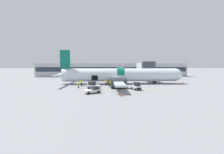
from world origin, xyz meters
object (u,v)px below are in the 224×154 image
at_px(baggage_tug_lead, 93,86).
at_px(baggage_tug_mid, 93,90).
at_px(ground_crew_loader_a, 110,83).
at_px(baggage_tug_rear, 136,87).
at_px(ground_crew_supervisor, 78,84).
at_px(airplane, 119,75).
at_px(ground_crew_driver, 81,83).
at_px(ground_crew_loader_b, 106,82).
at_px(baggage_cart_loading, 94,84).

bearing_deg(baggage_tug_lead, baggage_tug_mid, -85.73).
height_order(baggage_tug_lead, baggage_tug_mid, baggage_tug_lead).
xyz_separation_m(baggage_tug_lead, ground_crew_loader_a, (3.86, 2.77, 0.19)).
relative_size(baggage_tug_lead, baggage_tug_rear, 1.23).
bearing_deg(baggage_tug_rear, ground_crew_loader_a, 144.00).
bearing_deg(ground_crew_supervisor, baggage_tug_lead, -23.00).
bearing_deg(ground_crew_supervisor, airplane, 35.71).
xyz_separation_m(airplane, ground_crew_driver, (-10.18, -4.68, -1.57)).
distance_m(baggage_tug_lead, baggage_tug_mid, 4.82).
xyz_separation_m(baggage_tug_lead, ground_crew_driver, (-3.57, 4.41, 0.26)).
height_order(airplane, ground_crew_loader_a, airplane).
relative_size(airplane, ground_crew_loader_b, 21.02).
relative_size(baggage_tug_mid, ground_crew_supervisor, 2.14).
bearing_deg(baggage_cart_loading, ground_crew_driver, -178.08).
height_order(airplane, baggage_cart_loading, airplane).
xyz_separation_m(ground_crew_loader_b, ground_crew_driver, (-6.50, -0.97, 0.03)).
relative_size(baggage_cart_loading, ground_crew_driver, 2.29).
distance_m(airplane, baggage_tug_mid, 15.36).
height_order(baggage_tug_rear, ground_crew_driver, ground_crew_driver).
relative_size(baggage_tug_rear, baggage_cart_loading, 0.65).
xyz_separation_m(airplane, baggage_tug_lead, (-6.60, -9.09, -1.83)).
height_order(baggage_cart_loading, ground_crew_loader_a, ground_crew_loader_a).
bearing_deg(ground_crew_supervisor, baggage_tug_mid, -57.05).
relative_size(ground_crew_loader_b, ground_crew_supervisor, 1.09).
bearing_deg(baggage_tug_lead, ground_crew_supervisor, 157.00).
distance_m(baggage_tug_mid, ground_crew_driver, 10.03).
bearing_deg(ground_crew_driver, baggage_cart_loading, 1.92).
relative_size(baggage_tug_rear, ground_crew_driver, 1.48).
relative_size(airplane, ground_crew_supervisor, 22.90).
height_order(baggage_tug_lead, ground_crew_loader_a, ground_crew_loader_a).
distance_m(ground_crew_loader_a, ground_crew_driver, 7.61).
relative_size(baggage_tug_mid, ground_crew_loader_b, 1.96).
bearing_deg(airplane, baggage_tug_lead, -125.99).
distance_m(baggage_cart_loading, ground_crew_supervisor, 4.51).
bearing_deg(ground_crew_supervisor, ground_crew_loader_b, 29.29).
xyz_separation_m(ground_crew_loader_a, ground_crew_driver, (-7.43, 1.64, 0.07)).
distance_m(baggage_tug_mid, ground_crew_supervisor, 7.65).
xyz_separation_m(baggage_tug_rear, baggage_cart_loading, (-10.06, 5.99, -0.22)).
distance_m(baggage_tug_rear, ground_crew_loader_b, 9.63).
distance_m(baggage_tug_lead, baggage_cart_loading, 4.54).
bearing_deg(ground_crew_loader_a, baggage_tug_lead, -144.27).
distance_m(baggage_tug_mid, ground_crew_loader_a, 8.35).
bearing_deg(ground_crew_driver, baggage_tug_rear, -23.90).
bearing_deg(airplane, baggage_tug_mid, -114.20).
height_order(ground_crew_loader_b, ground_crew_supervisor, ground_crew_loader_b).
bearing_deg(ground_crew_loader_b, ground_crew_supervisor, -150.71).
distance_m(baggage_tug_rear, ground_crew_loader_a, 7.21).
xyz_separation_m(baggage_cart_loading, ground_crew_loader_b, (3.29, 0.86, 0.45)).
bearing_deg(baggage_cart_loading, baggage_tug_mid, -85.54).
xyz_separation_m(baggage_tug_rear, ground_crew_supervisor, (-13.49, 3.08, 0.16)).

